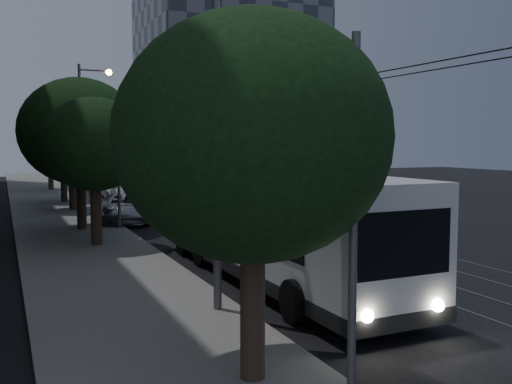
{
  "coord_description": "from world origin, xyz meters",
  "views": [
    {
      "loc": [
        -10.41,
        -17.61,
        4.28
      ],
      "look_at": [
        -0.6,
        4.35,
        2.18
      ],
      "focal_mm": 40.0,
      "sensor_mm": 36.0,
      "label": 1
    }
  ],
  "objects_px": {
    "pickup_silver": "(128,208)",
    "car_white_c": "(112,189)",
    "car_white_d": "(102,184)",
    "streetlamp_near": "(232,83)",
    "trolleybus": "(268,221)",
    "car_white_a": "(123,208)",
    "streetlamp_far": "(86,119)",
    "car_white_b": "(125,194)"
  },
  "relations": [
    {
      "from": "pickup_silver",
      "to": "car_white_c",
      "type": "height_order",
      "value": "pickup_silver"
    },
    {
      "from": "car_white_d",
      "to": "streetlamp_near",
      "type": "distance_m",
      "value": 36.6
    },
    {
      "from": "trolleybus",
      "to": "car_white_a",
      "type": "distance_m",
      "value": 15.99
    },
    {
      "from": "car_white_c",
      "to": "streetlamp_near",
      "type": "xyz_separation_m",
      "value": [
        -2.51,
        -31.51,
        5.04
      ]
    },
    {
      "from": "car_white_c",
      "to": "streetlamp_near",
      "type": "distance_m",
      "value": 32.01
    },
    {
      "from": "pickup_silver",
      "to": "streetlamp_far",
      "type": "relative_size",
      "value": 0.58
    },
    {
      "from": "car_white_d",
      "to": "pickup_silver",
      "type": "bearing_deg",
      "value": -78.8
    },
    {
      "from": "car_white_a",
      "to": "streetlamp_far",
      "type": "height_order",
      "value": "streetlamp_far"
    },
    {
      "from": "pickup_silver",
      "to": "car_white_b",
      "type": "xyz_separation_m",
      "value": [
        1.6,
        8.78,
        -0.08
      ]
    },
    {
      "from": "streetlamp_near",
      "to": "car_white_d",
      "type": "bearing_deg",
      "value": 86.03
    },
    {
      "from": "car_white_a",
      "to": "streetlamp_near",
      "type": "relative_size",
      "value": 0.39
    },
    {
      "from": "car_white_c",
      "to": "car_white_b",
      "type": "bearing_deg",
      "value": -88.6
    },
    {
      "from": "trolleybus",
      "to": "car_white_d",
      "type": "height_order",
      "value": "trolleybus"
    },
    {
      "from": "streetlamp_near",
      "to": "streetlamp_far",
      "type": "height_order",
      "value": "streetlamp_far"
    },
    {
      "from": "car_white_a",
      "to": "streetlamp_far",
      "type": "relative_size",
      "value": 0.37
    },
    {
      "from": "streetlamp_near",
      "to": "car_white_c",
      "type": "bearing_deg",
      "value": 85.44
    },
    {
      "from": "trolleybus",
      "to": "car_white_a",
      "type": "xyz_separation_m",
      "value": [
        -1.4,
        15.88,
        -1.2
      ]
    },
    {
      "from": "car_white_b",
      "to": "streetlamp_far",
      "type": "xyz_separation_m",
      "value": [
        -2.09,
        2.85,
        5.19
      ]
    },
    {
      "from": "trolleybus",
      "to": "car_white_d",
      "type": "xyz_separation_m",
      "value": [
        0.2,
        33.32,
        -1.07
      ]
    },
    {
      "from": "car_white_d",
      "to": "car_white_b",
      "type": "bearing_deg",
      "value": -73.91
    },
    {
      "from": "trolleybus",
      "to": "streetlamp_near",
      "type": "distance_m",
      "value": 5.36
    },
    {
      "from": "pickup_silver",
      "to": "streetlamp_near",
      "type": "bearing_deg",
      "value": -76.45
    },
    {
      "from": "car_white_a",
      "to": "streetlamp_near",
      "type": "xyz_separation_m",
      "value": [
        -0.91,
        -18.74,
        5.11
      ]
    },
    {
      "from": "car_white_c",
      "to": "streetlamp_near",
      "type": "bearing_deg",
      "value": -93.16
    },
    {
      "from": "car_white_b",
      "to": "car_white_c",
      "type": "distance_m",
      "value": 5.28
    },
    {
      "from": "pickup_silver",
      "to": "car_white_a",
      "type": "bearing_deg",
      "value": 106.54
    },
    {
      "from": "pickup_silver",
      "to": "car_white_c",
      "type": "distance_m",
      "value": 14.15
    },
    {
      "from": "car_white_b",
      "to": "car_white_c",
      "type": "bearing_deg",
      "value": 92.32
    },
    {
      "from": "pickup_silver",
      "to": "streetlamp_far",
      "type": "xyz_separation_m",
      "value": [
        -0.49,
        11.64,
        5.11
      ]
    },
    {
      "from": "pickup_silver",
      "to": "streetlamp_far",
      "type": "bearing_deg",
      "value": 108.95
    },
    {
      "from": "trolleybus",
      "to": "pickup_silver",
      "type": "height_order",
      "value": "trolleybus"
    },
    {
      "from": "car_white_b",
      "to": "streetlamp_near",
      "type": "relative_size",
      "value": 0.51
    },
    {
      "from": "car_white_c",
      "to": "streetlamp_far",
      "type": "height_order",
      "value": "streetlamp_far"
    },
    {
      "from": "trolleybus",
      "to": "pickup_silver",
      "type": "bearing_deg",
      "value": 94.79
    },
    {
      "from": "pickup_silver",
      "to": "trolleybus",
      "type": "bearing_deg",
      "value": -67.98
    },
    {
      "from": "car_white_a",
      "to": "car_white_c",
      "type": "height_order",
      "value": "car_white_c"
    },
    {
      "from": "car_white_b",
      "to": "car_white_d",
      "type": "distance_m",
      "value": 9.94
    },
    {
      "from": "trolleybus",
      "to": "streetlamp_far",
      "type": "relative_size",
      "value": 1.37
    },
    {
      "from": "car_white_b",
      "to": "streetlamp_far",
      "type": "relative_size",
      "value": 0.5
    },
    {
      "from": "streetlamp_near",
      "to": "streetlamp_far",
      "type": "distance_m",
      "value": 29.09
    },
    {
      "from": "car_white_b",
      "to": "car_white_c",
      "type": "xyz_separation_m",
      "value": [
        0.0,
        5.28,
        -0.01
      ]
    },
    {
      "from": "streetlamp_near",
      "to": "streetlamp_far",
      "type": "bearing_deg",
      "value": 89.17
    }
  ]
}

